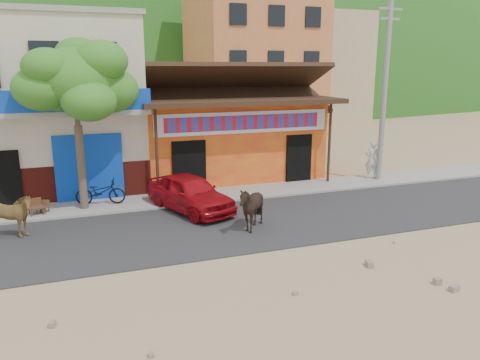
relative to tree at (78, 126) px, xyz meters
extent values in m
plane|color=#9E825B|center=(4.60, -5.80, -3.12)|extent=(120.00, 120.00, 0.00)
cube|color=#28282B|center=(4.60, -3.30, -3.10)|extent=(60.00, 5.00, 0.04)
cube|color=gray|center=(4.60, 0.20, -3.06)|extent=(60.00, 2.00, 0.12)
cube|color=orange|center=(6.60, 4.20, -1.32)|extent=(8.00, 6.00, 3.60)
cube|color=beige|center=(-0.90, 4.20, 0.38)|extent=(7.00, 6.00, 7.00)
cube|color=#CC723F|center=(13.60, 18.20, 2.88)|extent=(9.00, 9.00, 12.00)
cube|color=tan|center=(22.60, 24.20, 1.88)|extent=(8.00, 8.00, 10.00)
ellipsoid|color=#194C14|center=(4.60, 64.20, 8.88)|extent=(100.00, 40.00, 24.00)
cylinder|color=gray|center=(12.80, 0.20, 1.00)|extent=(0.24, 0.24, 8.00)
imported|color=olive|center=(-2.26, -2.21, -2.40)|extent=(1.75, 1.09, 1.37)
imported|color=black|center=(4.92, -4.04, -2.33)|extent=(1.48, 1.35, 1.49)
imported|color=#A40B14|center=(3.60, -1.36, -2.41)|extent=(2.88, 4.24, 1.34)
imported|color=black|center=(0.60, 0.33, -2.53)|extent=(1.90, 0.99, 0.95)
imported|color=silver|center=(12.60, 0.50, -2.13)|extent=(0.74, 0.60, 1.73)
camera|label=1|loc=(-0.20, -17.20, 2.00)|focal=35.00mm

